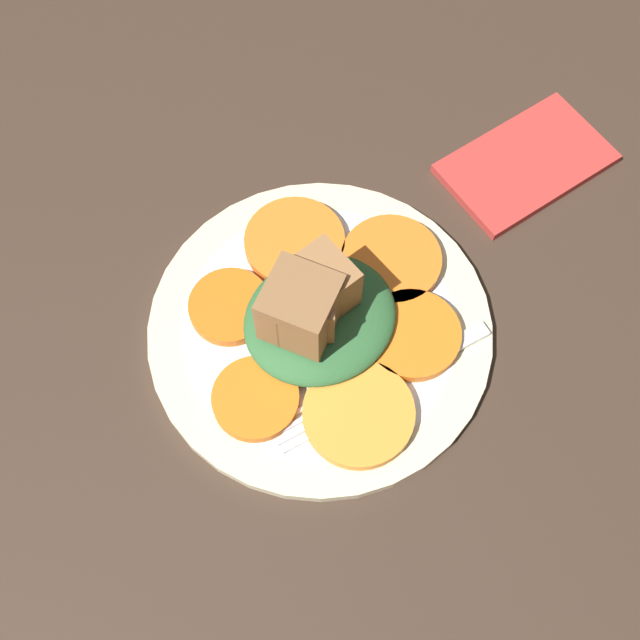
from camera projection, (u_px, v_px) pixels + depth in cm
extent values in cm
cube|color=#38281E|center=(320.00, 337.00, 60.64)|extent=(120.00, 120.00, 2.00)
cylinder|color=beige|center=(320.00, 329.00, 59.28)|extent=(25.38, 25.38, 1.00)
cylinder|color=white|center=(320.00, 329.00, 59.24)|extent=(20.30, 20.30, 1.00)
cylinder|color=orange|center=(359.00, 414.00, 55.37)|extent=(7.82, 7.82, 0.94)
cylinder|color=orange|center=(412.00, 335.00, 57.92)|extent=(7.04, 7.04, 0.94)
cylinder|color=orange|center=(391.00, 260.00, 60.55)|extent=(7.63, 7.63, 0.94)
cylinder|color=orange|center=(295.00, 242.00, 61.23)|extent=(7.72, 7.72, 0.94)
cylinder|color=orange|center=(230.00, 307.00, 58.89)|extent=(6.08, 6.08, 0.94)
cylinder|color=orange|center=(256.00, 399.00, 55.84)|extent=(6.14, 6.14, 0.94)
ellipsoid|color=#2D6033|center=(320.00, 318.00, 57.58)|extent=(11.34, 10.20, 2.57)
cube|color=brown|center=(302.00, 305.00, 54.43)|extent=(5.29, 5.29, 3.88)
cube|color=olive|center=(320.00, 285.00, 54.94)|extent=(4.49, 4.49, 4.14)
cube|color=brown|center=(297.00, 303.00, 54.05)|extent=(6.48, 6.48, 4.69)
cube|color=silver|center=(419.00, 363.00, 57.26)|extent=(11.52, 2.13, 0.40)
cube|color=silver|center=(341.00, 405.00, 55.93)|extent=(1.59, 2.43, 0.40)
cube|color=silver|center=(311.00, 436.00, 54.95)|extent=(4.53, 0.72, 0.40)
cube|color=silver|center=(306.00, 428.00, 55.20)|extent=(4.53, 0.72, 0.40)
cube|color=silver|center=(302.00, 420.00, 55.45)|extent=(4.53, 0.72, 0.40)
cube|color=silver|center=(297.00, 412.00, 55.70)|extent=(4.53, 0.72, 0.40)
cube|color=#B2332D|center=(526.00, 163.00, 65.78)|extent=(13.53, 8.12, 0.80)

